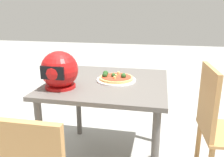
% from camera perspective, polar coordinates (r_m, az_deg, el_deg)
% --- Properties ---
extents(dining_table, '(0.91, 0.90, 0.72)m').
position_cam_1_polar(dining_table, '(1.88, -1.03, -3.35)').
color(dining_table, '#5B5651').
rests_on(dining_table, ground).
extents(pizza_plate, '(0.31, 0.31, 0.01)m').
position_cam_1_polar(pizza_plate, '(1.86, 1.04, -0.36)').
color(pizza_plate, white).
rests_on(pizza_plate, dining_table).
extents(pizza, '(0.27, 0.27, 0.06)m').
position_cam_1_polar(pizza, '(1.86, 0.86, 0.25)').
color(pizza, tan).
rests_on(pizza, pizza_plate).
extents(motorcycle_helmet, '(0.26, 0.26, 0.26)m').
position_cam_1_polar(motorcycle_helmet, '(1.71, -12.48, 1.87)').
color(motorcycle_helmet, '#B21414').
rests_on(motorcycle_helmet, dining_table).
extents(chair_side, '(0.43, 0.43, 0.90)m').
position_cam_1_polar(chair_side, '(1.80, 24.38, -9.87)').
color(chair_side, '#B7844C').
rests_on(chair_side, ground).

